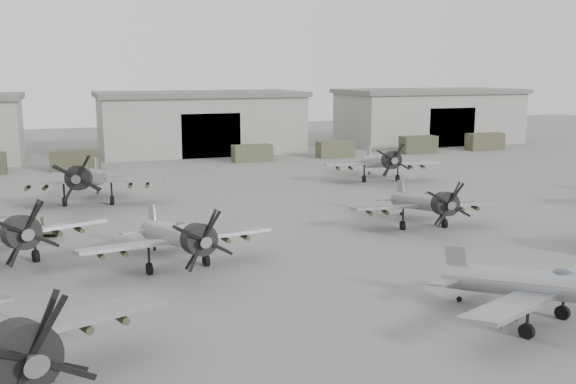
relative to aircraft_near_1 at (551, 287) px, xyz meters
name	(u,v)px	position (x,y,z in m)	size (l,w,h in m)	color
ground	(436,281)	(-1.03, 7.59, -2.02)	(220.00, 220.00, 0.00)	#585856
hangar_center	(200,122)	(-1.03, 69.56, 2.35)	(29.00, 14.80, 8.70)	#98978E
hangar_right	(428,116)	(36.97, 69.56, 2.35)	(29.00, 14.80, 8.70)	#98978E
support_truck_2	(75,160)	(-18.78, 57.59, -0.85)	(5.74, 2.20, 2.35)	#3B3C27
support_truck_4	(252,153)	(3.16, 57.59, -0.95)	(5.13, 2.20, 2.14)	#474B31
support_truck_5	(335,149)	(15.00, 57.59, -0.93)	(5.03, 2.20, 2.18)	#464930
support_truck_6	(418,145)	(27.98, 57.59, -0.79)	(5.27, 2.20, 2.47)	#3C402A
support_truck_7	(485,142)	(39.36, 57.59, -0.78)	(5.67, 2.20, 2.48)	#45442D
aircraft_near_1	(551,287)	(0.00, 0.00, 0.00)	(10.98, 9.92, 4.45)	#94979C
aircraft_mid_0	(2,231)	(-24.06, 18.47, 0.27)	(12.54, 11.31, 5.05)	#9B9DA3
aircraft_mid_1	(178,236)	(-14.29, 14.43, 0.09)	(11.72, 10.55, 4.65)	#A0A4A9
aircraft_mid_2	(425,203)	(4.81, 18.32, 0.00)	(11.19, 10.07, 4.44)	gray
aircraft_far_0	(87,178)	(-18.40, 35.61, 0.41)	(13.45, 12.10, 5.34)	gray
aircraft_far_1	(382,161)	(11.54, 37.82, 0.19)	(12.25, 11.03, 4.87)	#9A9CA2
tug_trailer	(2,230)	(-24.75, 26.69, -1.57)	(5.95, 3.14, 1.20)	#393C27
ground_crew	(43,227)	(-21.95, 25.28, -1.25)	(0.57, 0.37, 1.55)	#3E442C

